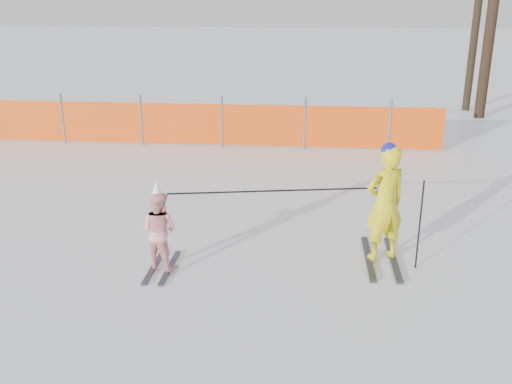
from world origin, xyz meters
TOP-DOWN VIEW (x-y plane):
  - ground at (0.00, 0.00)m, footprint 120.00×120.00m
  - adult at (1.76, 0.63)m, footprint 0.70×1.41m
  - child at (-1.26, 0.07)m, footprint 0.64×1.02m
  - ski_poles at (0.85, 0.37)m, footprint 3.35×0.53m
  - safety_fence at (-3.83, 6.67)m, footprint 15.29×0.06m
  - tree_trunks at (5.80, 11.28)m, footprint 0.38×1.44m

SIDE VIEW (x-z plane):
  - ground at x=0.00m, z-range 0.00..0.00m
  - safety_fence at x=-3.83m, z-range -0.07..1.18m
  - child at x=-1.26m, z-range -0.06..1.21m
  - adult at x=1.76m, z-range 0.00..1.70m
  - ski_poles at x=0.85m, z-range 0.31..1.57m
  - tree_trunks at x=5.80m, z-range -0.19..6.57m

